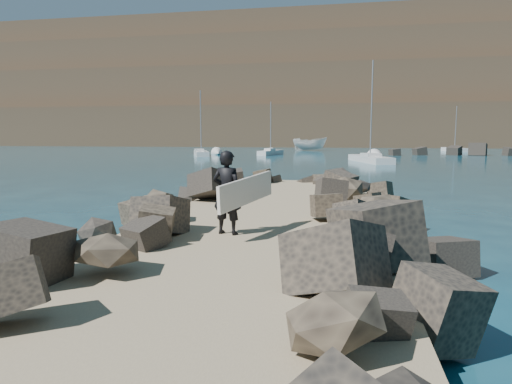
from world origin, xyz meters
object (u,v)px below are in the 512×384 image
boat_imported (310,144)px  surfer_with_board (230,192)px  sailboat_f (487,146)px  surfboard_resting (214,183)px

boat_imported → surfer_with_board: bearing=-171.6°
boat_imported → sailboat_f: (36.19, 22.29, -0.84)m
surfer_with_board → sailboat_f: size_ratio=0.31×
sailboat_f → boat_imported: bearing=-148.4°
boat_imported → surfer_with_board: size_ratio=2.70×
surfboard_resting → boat_imported: (-0.92, 66.25, 0.15)m
surfboard_resting → surfer_with_board: surfer_with_board is taller
surfboard_resting → boat_imported: 66.26m
boat_imported → surfer_with_board: (3.22, -73.07, 0.37)m
sailboat_f → surfer_with_board: bearing=-109.1°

